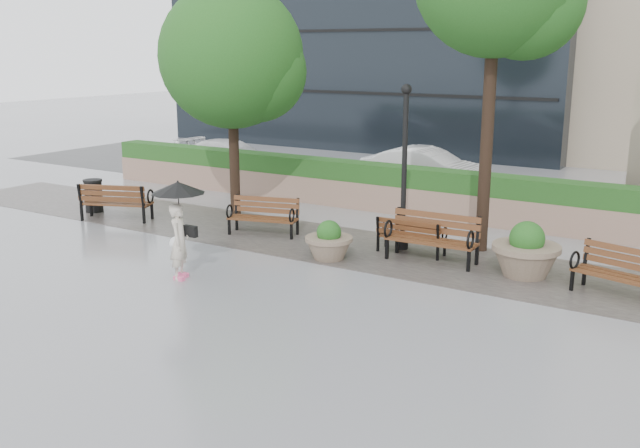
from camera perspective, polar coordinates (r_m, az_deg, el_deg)
The scene contains 17 objects.
ground at distance 14.35m, azimuth -1.90°, elevation -4.86°, with size 100.00×100.00×0.00m, color gray.
cobble_strip at distance 16.81m, azimuth 3.80°, elevation -2.06°, with size 28.00×3.20×0.01m, color #383330.
hedge_wall at distance 20.17m, azimuth 9.22°, elevation 2.41°, with size 24.00×0.80×1.35m.
asphalt_street at distance 23.98m, azimuth 12.89°, elevation 2.43°, with size 40.00×7.00×0.00m, color black.
bench_0 at distance 20.38m, azimuth -15.96°, elevation 1.14°, with size 2.04×1.40×1.03m.
bench_1 at distance 18.10m, azimuth -4.55°, elevation -0.01°, with size 1.86×1.14×0.94m.
bench_2 at distance 16.50m, azimuth 7.28°, elevation -1.56°, with size 1.57×0.65×0.83m.
bench_3 at distance 15.92m, azimuth 8.91°, elevation -1.92°, with size 2.03×0.87×1.07m.
bench_4 at distance 14.62m, azimuth 22.94°, elevation -4.46°, with size 1.90×1.14×0.96m.
planter_left at distance 15.94m, azimuth 0.72°, elevation -1.62°, with size 1.07×1.07×0.90m.
planter_right at distance 15.32m, azimuth 16.15°, elevation -2.40°, with size 1.40×1.40×1.17m.
trash_bin at distance 21.59m, azimuth -17.66°, elevation 2.10°, with size 0.54×0.54×0.90m, color black.
lamppost at distance 16.58m, azimuth 6.73°, elevation 3.61°, with size 0.28×0.28×3.84m.
tree_0 at distance 19.82m, azimuth -6.61°, elevation 12.88°, with size 3.92×3.90×6.37m.
car_left at distance 27.19m, azimuth -7.16°, elevation 5.33°, with size 1.77×4.35×1.26m, color white.
car_right at distance 24.03m, azimuth 8.50°, elevation 4.36°, with size 1.49×4.29×1.41m, color white.
pedestrian at distance 14.70m, azimuth -11.21°, elevation 0.29°, with size 1.09×1.09×2.01m.
Camera 1 is at (7.59, -11.28, 4.59)m, focal length 40.00 mm.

